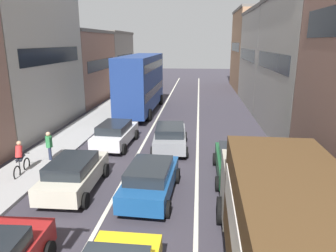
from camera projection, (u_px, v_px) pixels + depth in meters
sidewalk_left at (98, 117)px, 26.40m from camera, size 2.60×64.00×0.14m
lane_stripe_left at (157, 119)px, 25.95m from camera, size 0.16×60.00×0.01m
lane_stripe_right at (198, 120)px, 25.63m from camera, size 0.16×60.00×0.01m
building_row_left at (28, 58)px, 25.06m from camera, size 7.20×43.90×12.55m
building_row_right at (305, 53)px, 24.40m from camera, size 7.20×43.90×12.89m
removalist_box_truck at (279, 222)px, 7.62m from camera, size 2.84×7.75×3.58m
sedan_centre_lane_second at (150, 179)px, 12.74m from camera, size 2.24×4.39×1.49m
wagon_left_lane_second at (74, 173)px, 13.31m from camera, size 2.11×4.33×1.49m
hatchback_centre_lane_third at (170, 136)px, 18.47m from camera, size 2.29×4.41×1.49m
sedan_left_lane_third at (115, 134)px, 19.04m from camera, size 2.23×4.38×1.49m
sedan_right_lane_behind_truck at (237, 162)px, 14.56m from camera, size 2.08×4.31×1.49m
bus_mid_queue_primary at (141, 81)px, 27.68m from camera, size 2.93×10.54×5.06m
cyclist_on_sidewalk at (20, 159)px, 14.81m from camera, size 0.50×1.73×1.72m
pedestrian_near_kerb at (49, 145)px, 16.52m from camera, size 0.34×0.48×1.66m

